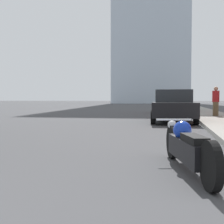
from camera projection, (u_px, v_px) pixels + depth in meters
The scene contains 5 objects.
sidewalk at pixel (192, 107), 39.51m from camera, with size 2.32×240.00×0.15m.
motorcycle at pixel (187, 147), 4.68m from camera, with size 0.85×2.62×0.74m.
parked_car_black at pixel (173, 106), 14.63m from camera, with size 2.17×4.56×1.51m.
parked_car_red at pixel (174, 102), 25.08m from camera, with size 2.11×4.48×1.77m.
pedestrian at pixel (216, 101), 17.26m from camera, with size 0.36×0.23×1.63m.
Camera 1 is at (3.13, -0.72, 1.08)m, focal length 50.00 mm.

